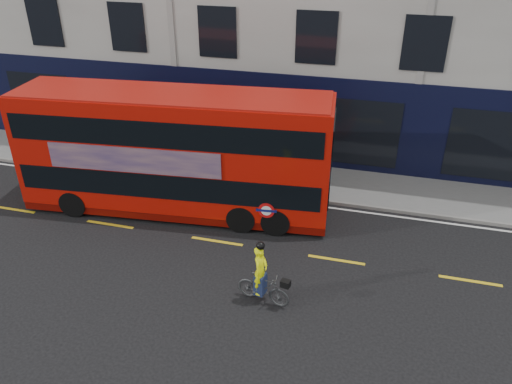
% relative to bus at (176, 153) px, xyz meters
% --- Properties ---
extents(ground, '(120.00, 120.00, 0.00)m').
position_rel_bus_xyz_m(ground, '(-1.96, -3.20, -2.27)').
color(ground, black).
rests_on(ground, ground).
extents(pavement, '(60.00, 3.00, 0.12)m').
position_rel_bus_xyz_m(pavement, '(-1.96, 3.30, -2.21)').
color(pavement, gray).
rests_on(pavement, ground).
extents(kerb, '(60.00, 0.12, 0.13)m').
position_rel_bus_xyz_m(kerb, '(-1.96, 1.80, -2.21)').
color(kerb, slate).
rests_on(kerb, ground).
extents(road_edge_line, '(58.00, 0.10, 0.01)m').
position_rel_bus_xyz_m(road_edge_line, '(-1.96, 1.50, -2.27)').
color(road_edge_line, silver).
rests_on(road_edge_line, ground).
extents(lane_dashes, '(58.00, 0.12, 0.01)m').
position_rel_bus_xyz_m(lane_dashes, '(-1.96, -1.70, -2.27)').
color(lane_dashes, gold).
rests_on(lane_dashes, ground).
extents(bus, '(11.17, 3.52, 4.43)m').
position_rel_bus_xyz_m(bus, '(0.00, 0.00, 0.00)').
color(bus, '#B81007').
rests_on(bus, ground).
extents(cyclist, '(1.63, 0.73, 1.99)m').
position_rel_bus_xyz_m(cyclist, '(4.25, -4.18, -1.61)').
color(cyclist, '#404345').
rests_on(cyclist, ground).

